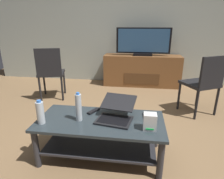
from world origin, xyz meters
The scene contains 13 objects.
ground_plane centered at (0.00, 0.00, 0.00)m, with size 7.68×7.68×0.00m, color olive.
back_wall centered at (0.00, 2.58, 1.40)m, with size 6.40×0.12×2.80m, color #A8B2A8.
coffee_table centered at (-0.08, -0.26, 0.29)m, with size 1.26×0.59×0.42m.
media_cabinet centered at (0.35, 2.26, 0.33)m, with size 1.65×0.44×0.67m.
television centered at (0.35, 2.24, 0.94)m, with size 1.13×0.20×0.57m.
dining_chair centered at (1.23, 0.91, 0.52)m, with size 0.60×0.60×0.91m.
side_chair centered at (-1.27, 1.20, 0.53)m, with size 0.54×0.54×0.94m.
laptop centered at (0.07, -0.20, 0.48)m, with size 0.40×0.47×0.18m.
router_box centered at (0.40, -0.37, 0.50)m, with size 0.12×0.10×0.15m.
water_bottle_near centered at (-0.28, -0.29, 0.56)m, with size 0.06×0.06×0.29m.
water_bottle_far centered at (-0.63, -0.40, 0.53)m, with size 0.07×0.07×0.24m.
cell_phone centered at (0.38, -0.12, 0.43)m, with size 0.07×0.14×0.01m, color black.
tv_remote centered at (-0.19, -0.10, 0.43)m, with size 0.04×0.16×0.02m, color black.
Camera 1 is at (0.28, -1.94, 1.34)m, focal length 30.86 mm.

